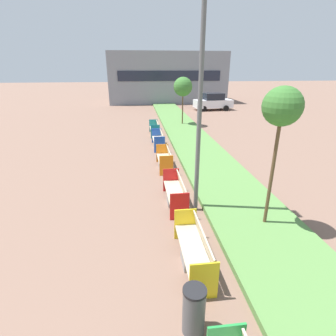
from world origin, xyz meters
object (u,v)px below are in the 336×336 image
(sapling_tree_near, at_px, (282,109))
(parked_car_distant, at_px, (213,102))
(bench_yellow_frame, at_px, (194,251))
(bench_teal_frame, at_px, (155,130))
(bench_red_frame, at_px, (176,194))
(bench_orange_frame, at_px, (165,161))
(sapling_tree_far, at_px, (183,87))
(street_lamp_post, at_px, (201,78))
(litter_bin, at_px, (194,311))
(bench_blue_frame, at_px, (159,141))

(sapling_tree_near, distance_m, parked_car_distant, 23.43)
(bench_yellow_frame, height_order, bench_teal_frame, same)
(bench_red_frame, xyz_separation_m, bench_orange_frame, (-0.00, 3.58, -0.01))
(bench_red_frame, relative_size, sapling_tree_far, 0.56)
(street_lamp_post, distance_m, sapling_tree_near, 2.38)
(bench_red_frame, height_order, litter_bin, litter_bin)
(bench_teal_frame, height_order, litter_bin, litter_bin)
(sapling_tree_near, bearing_deg, sapling_tree_far, 90.00)
(sapling_tree_near, bearing_deg, parked_car_distant, 77.93)
(bench_orange_frame, bearing_deg, bench_teal_frame, 89.99)
(sapling_tree_far, bearing_deg, litter_bin, -99.15)
(parked_car_distant, bearing_deg, sapling_tree_far, -126.69)
(bench_teal_frame, xyz_separation_m, sapling_tree_far, (2.50, 2.89, 2.74))
(bench_blue_frame, bearing_deg, parked_car_distant, 62.07)
(bench_blue_frame, bearing_deg, litter_bin, -91.90)
(bench_orange_frame, xyz_separation_m, bench_blue_frame, (0.00, 3.53, 0.01))
(bench_red_frame, xyz_separation_m, street_lamp_post, (0.61, -0.50, 3.95))
(bench_yellow_frame, distance_m, bench_blue_frame, 10.22)
(bench_blue_frame, height_order, street_lamp_post, street_lamp_post)
(litter_bin, bearing_deg, bench_orange_frame, 87.33)
(litter_bin, bearing_deg, bench_teal_frame, 88.50)
(bench_red_frame, relative_size, sapling_tree_near, 0.51)
(bench_orange_frame, bearing_deg, sapling_tree_far, 75.31)
(litter_bin, distance_m, sapling_tree_far, 18.39)
(bench_orange_frame, xyz_separation_m, bench_teal_frame, (0.00, 6.64, 0.00))
(bench_teal_frame, relative_size, parked_car_distant, 0.46)
(bench_yellow_frame, distance_m, bench_red_frame, 3.11)
(bench_blue_frame, xyz_separation_m, bench_teal_frame, (-0.00, 3.11, -0.01))
(bench_yellow_frame, xyz_separation_m, parked_car_distant, (7.36, 24.11, 0.54))
(bench_orange_frame, xyz_separation_m, parked_car_distant, (7.37, 17.42, 0.55))
(sapling_tree_near, relative_size, parked_car_distant, 0.97)
(bench_red_frame, distance_m, sapling_tree_near, 4.45)
(bench_blue_frame, distance_m, street_lamp_post, 8.60)
(bench_blue_frame, bearing_deg, sapling_tree_near, -74.29)
(sapling_tree_far, height_order, parked_car_distant, sapling_tree_far)
(bench_orange_frame, bearing_deg, parked_car_distant, 67.08)
(bench_blue_frame, distance_m, parked_car_distant, 15.73)
(sapling_tree_far, bearing_deg, bench_red_frame, -100.78)
(bench_red_frame, xyz_separation_m, sapling_tree_near, (2.50, -1.77, 3.24))
(litter_bin, bearing_deg, parked_car_distant, 73.30)
(bench_red_frame, bearing_deg, sapling_tree_near, -35.27)
(bench_red_frame, height_order, sapling_tree_near, sapling_tree_near)
(bench_red_frame, relative_size, bench_blue_frame, 0.99)
(street_lamp_post, bearing_deg, sapling_tree_near, -33.82)
(street_lamp_post, distance_m, sapling_tree_far, 13.80)
(bench_blue_frame, xyz_separation_m, street_lamp_post, (0.61, -7.61, 3.95))
(bench_red_frame, relative_size, litter_bin, 2.15)
(street_lamp_post, height_order, sapling_tree_far, street_lamp_post)
(bench_teal_frame, height_order, street_lamp_post, street_lamp_post)
(bench_blue_frame, xyz_separation_m, litter_bin, (-0.40, -11.97, 0.13))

